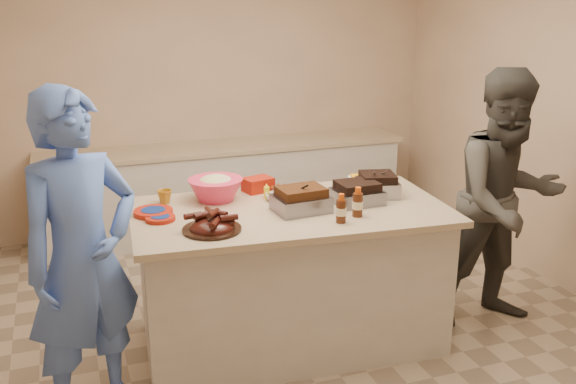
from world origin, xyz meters
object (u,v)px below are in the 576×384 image
object	(u,v)px
island	(290,340)
guest_gray	(493,319)
bbq_bottle_a	(341,222)
plastic_cup	(165,203)
roasting_pan	(377,195)
bbq_bottle_b	(357,216)
coleslaw_bowl	(216,200)
rib_platter	(212,231)
mustard_bottle	(267,198)

from	to	relation	value
island	guest_gray	bearing A→B (deg)	-3.79
bbq_bottle_a	plastic_cup	size ratio (longest dim) A/B	1.87
roasting_pan	bbq_bottle_b	xyz separation A→B (m)	(-0.32, -0.35, 0.00)
bbq_bottle_b	coleslaw_bowl	bearing A→B (deg)	140.46
bbq_bottle_b	guest_gray	xyz separation A→B (m)	(1.19, 0.06, -0.97)
bbq_bottle_b	plastic_cup	xyz separation A→B (m)	(-1.10, 0.68, 0.00)
coleslaw_bowl	guest_gray	bearing A→B (deg)	-16.26
guest_gray	rib_platter	bearing A→B (deg)	-176.42
rib_platter	mustard_bottle	size ratio (longest dim) A/B	3.29
mustard_bottle	plastic_cup	distance (m)	0.69
rib_platter	roasting_pan	size ratio (longest dim) A/B	1.30
island	plastic_cup	bearing A→B (deg)	156.82
guest_gray	bbq_bottle_b	bearing A→B (deg)	-173.52
rib_platter	coleslaw_bowl	bearing A→B (deg)	73.91
roasting_pan	mustard_bottle	world-z (taller)	same
plastic_cup	roasting_pan	bearing A→B (deg)	-12.93
rib_platter	mustard_bottle	distance (m)	0.70
roasting_pan	coleslaw_bowl	distance (m)	1.12
guest_gray	mustard_bottle	bearing A→B (deg)	166.63
bbq_bottle_a	guest_gray	size ratio (longest dim) A/B	0.10
roasting_pan	bbq_bottle_a	world-z (taller)	bbq_bottle_a
rib_platter	roasting_pan	xyz separation A→B (m)	(1.25, 0.29, 0.00)
bbq_bottle_b	guest_gray	bearing A→B (deg)	2.93
rib_platter	plastic_cup	world-z (taller)	rib_platter
coleslaw_bowl	rib_platter	bearing A→B (deg)	-106.09
rib_platter	guest_gray	distance (m)	2.32
rib_platter	roasting_pan	bearing A→B (deg)	13.17
roasting_pan	guest_gray	bearing A→B (deg)	-4.23
rib_platter	plastic_cup	distance (m)	0.64
coleslaw_bowl	plastic_cup	world-z (taller)	coleslaw_bowl
bbq_bottle_a	island	bearing A→B (deg)	119.60
coleslaw_bowl	plastic_cup	size ratio (longest dim) A/B	3.78
roasting_pan	guest_gray	distance (m)	1.33
island	rib_platter	bearing A→B (deg)	-154.46
island	bbq_bottle_b	bearing A→B (deg)	-34.78
island	guest_gray	size ratio (longest dim) A/B	1.11
bbq_bottle_b	plastic_cup	size ratio (longest dim) A/B	1.94
island	mustard_bottle	world-z (taller)	mustard_bottle
island	bbq_bottle_a	size ratio (longest dim) A/B	11.16
coleslaw_bowl	guest_gray	distance (m)	2.25
rib_platter	bbq_bottle_b	size ratio (longest dim) A/B	1.85
mustard_bottle	bbq_bottle_a	bearing A→B (deg)	-65.82
bbq_bottle_a	guest_gray	world-z (taller)	bbq_bottle_a
coleslaw_bowl	guest_gray	world-z (taller)	coleslaw_bowl
bbq_bottle_b	bbq_bottle_a	bearing A→B (deg)	-154.39
island	coleslaw_bowl	distance (m)	1.11
rib_platter	mustard_bottle	world-z (taller)	rib_platter
bbq_bottle_b	mustard_bottle	size ratio (longest dim) A/B	1.78
island	mustard_bottle	bearing A→B (deg)	110.74
rib_platter	plastic_cup	xyz separation A→B (m)	(-0.18, 0.62, 0.00)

